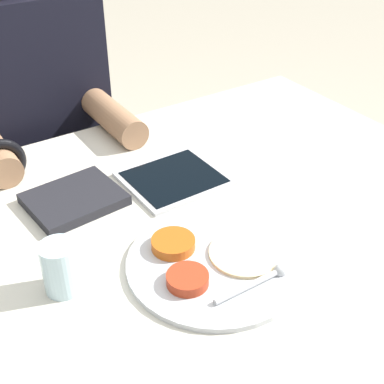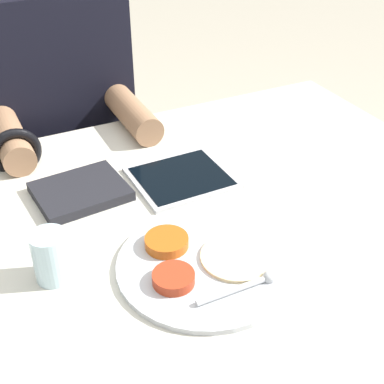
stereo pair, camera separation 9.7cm
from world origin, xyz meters
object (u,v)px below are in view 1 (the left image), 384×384
Objects in this scene: tablet_device at (174,179)px; drinking_glass at (61,268)px; red_notebook at (74,200)px; thali_tray at (212,262)px; person_diner at (39,173)px.

tablet_device is 0.36m from drinking_glass.
red_notebook is 0.21m from tablet_device.
tablet_device is 2.27× the size of drinking_glass.
thali_tray is 0.27m from tablet_device.
red_notebook is at bearing -97.34° from person_diner.
thali_tray is 0.32m from red_notebook.
tablet_device is (0.08, 0.26, -0.00)m from thali_tray.
thali_tray is at bearing -20.47° from drinking_glass.
person_diner is at bearing 75.94° from drinking_glass.
red_notebook is at bearing 63.26° from drinking_glass.
thali_tray is at bearing -67.46° from red_notebook.
drinking_glass reaches higher than red_notebook.
red_notebook is 0.24m from drinking_glass.
person_diner reaches higher than red_notebook.
red_notebook is at bearing 170.26° from tablet_device.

